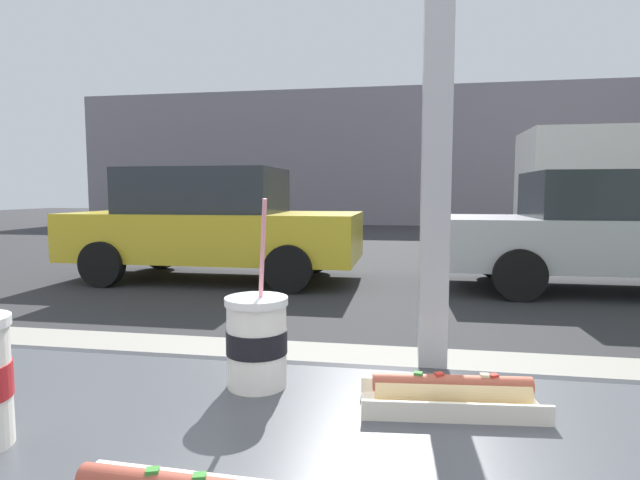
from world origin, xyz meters
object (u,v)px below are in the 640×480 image
(hotdog_tray_far, at_px, (451,394))
(parked_car_yellow, at_px, (213,223))
(parked_car_silver, at_px, (621,230))
(soda_cup_right, at_px, (257,340))

(hotdog_tray_far, distance_m, parked_car_yellow, 7.23)
(parked_car_yellow, height_order, parked_car_silver, parked_car_yellow)
(hotdog_tray_far, relative_size, parked_car_silver, 0.06)
(soda_cup_right, relative_size, parked_car_silver, 0.07)
(soda_cup_right, xyz_separation_m, parked_car_yellow, (-2.68, 6.55, -0.23))
(soda_cup_right, height_order, parked_car_yellow, parked_car_yellow)
(hotdog_tray_far, xyz_separation_m, parked_car_yellow, (-2.98, 6.59, -0.18))
(hotdog_tray_far, bearing_deg, soda_cup_right, 172.38)
(hotdog_tray_far, distance_m, parked_car_silver, 7.13)
(soda_cup_right, bearing_deg, parked_car_yellow, 112.24)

